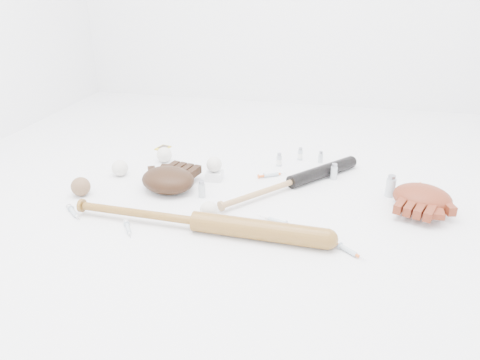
% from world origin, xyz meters
% --- Properties ---
extents(bat_dark, '(0.57, 0.65, 0.06)m').
position_xyz_m(bat_dark, '(0.17, 0.11, 0.03)').
color(bat_dark, black).
rests_on(bat_dark, ground).
extents(bat_wood, '(1.02, 0.12, 0.07)m').
position_xyz_m(bat_wood, '(-0.13, -0.32, 0.04)').
color(bat_wood, brown).
rests_on(bat_wood, ground).
extents(glove_dark, '(0.34, 0.34, 0.10)m').
position_xyz_m(glove_dark, '(-0.35, -0.03, 0.05)').
color(glove_dark, black).
rests_on(glove_dark, ground).
extents(glove_tan, '(0.35, 0.35, 0.10)m').
position_xyz_m(glove_tan, '(0.70, 0.04, 0.05)').
color(glove_tan, maroon).
rests_on(glove_tan, ground).
extents(trading_card, '(0.08, 0.09, 0.00)m').
position_xyz_m(trading_card, '(-0.56, 0.45, 0.00)').
color(trading_card, gold).
rests_on(trading_card, ground).
extents(pedestal, '(0.07, 0.07, 0.04)m').
position_xyz_m(pedestal, '(-0.19, 0.13, 0.02)').
color(pedestal, white).
rests_on(pedestal, ground).
extents(baseball_on_pedestal, '(0.07, 0.07, 0.07)m').
position_xyz_m(baseball_on_pedestal, '(-0.19, 0.13, 0.07)').
color(baseball_on_pedestal, silver).
rests_on(baseball_on_pedestal, pedestal).
extents(baseball_left, '(0.08, 0.08, 0.08)m').
position_xyz_m(baseball_left, '(-0.62, 0.07, 0.04)').
color(baseball_left, silver).
rests_on(baseball_left, ground).
extents(baseball_upper, '(0.08, 0.08, 0.08)m').
position_xyz_m(baseball_upper, '(-0.48, 0.28, 0.04)').
color(baseball_upper, silver).
rests_on(baseball_upper, ground).
extents(baseball_mid, '(0.07, 0.07, 0.07)m').
position_xyz_m(baseball_mid, '(-0.11, -0.23, 0.04)').
color(baseball_mid, silver).
rests_on(baseball_mid, ground).
extents(baseball_aged, '(0.08, 0.08, 0.08)m').
position_xyz_m(baseball_aged, '(-0.69, -0.15, 0.04)').
color(baseball_aged, brown).
rests_on(baseball_aged, ground).
extents(syringe_0, '(0.10, 0.13, 0.02)m').
position_xyz_m(syringe_0, '(-0.37, -0.38, 0.01)').
color(syringe_0, '#ADBCC6').
rests_on(syringe_0, ground).
extents(syringe_1, '(0.17, 0.09, 0.02)m').
position_xyz_m(syringe_1, '(0.15, -0.21, 0.01)').
color(syringe_1, '#ADBCC6').
rests_on(syringe_1, ground).
extents(syringe_2, '(0.14, 0.10, 0.02)m').
position_xyz_m(syringe_2, '(0.06, 0.21, 0.01)').
color(syringe_2, '#ADBCC6').
rests_on(syringe_2, ground).
extents(syringe_3, '(0.14, 0.12, 0.02)m').
position_xyz_m(syringe_3, '(0.42, -0.35, 0.01)').
color(syringe_3, '#ADBCC6').
rests_on(syringe_3, ground).
extents(syringe_4, '(0.13, 0.10, 0.02)m').
position_xyz_m(syringe_4, '(0.68, 0.22, 0.01)').
color(syringe_4, '#ADBCC6').
rests_on(syringe_4, ground).
extents(syringe_5, '(0.13, 0.12, 0.02)m').
position_xyz_m(syringe_5, '(-0.64, -0.31, 0.01)').
color(syringe_5, '#ADBCC6').
rests_on(syringe_5, ground).
extents(vial_0, '(0.02, 0.02, 0.06)m').
position_xyz_m(vial_0, '(0.17, 0.45, 0.03)').
color(vial_0, '#B2BCC3').
rests_on(vial_0, ground).
extents(vial_1, '(0.03, 0.03, 0.07)m').
position_xyz_m(vial_1, '(0.08, 0.35, 0.03)').
color(vial_1, '#B2BCC3').
rests_on(vial_1, ground).
extents(vial_2, '(0.03, 0.03, 0.08)m').
position_xyz_m(vial_2, '(0.35, 0.25, 0.04)').
color(vial_2, '#B2BCC3').
rests_on(vial_2, ground).
extents(vial_3, '(0.04, 0.04, 0.09)m').
position_xyz_m(vial_3, '(0.58, 0.13, 0.05)').
color(vial_3, '#B2BCC3').
rests_on(vial_3, ground).
extents(vial_4, '(0.03, 0.03, 0.07)m').
position_xyz_m(vial_4, '(-0.19, -0.06, 0.04)').
color(vial_4, '#B2BCC3').
rests_on(vial_4, ground).
extents(vial_5, '(0.02, 0.02, 0.06)m').
position_xyz_m(vial_5, '(0.27, 0.43, 0.03)').
color(vial_5, '#B2BCC3').
rests_on(vial_5, ground).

